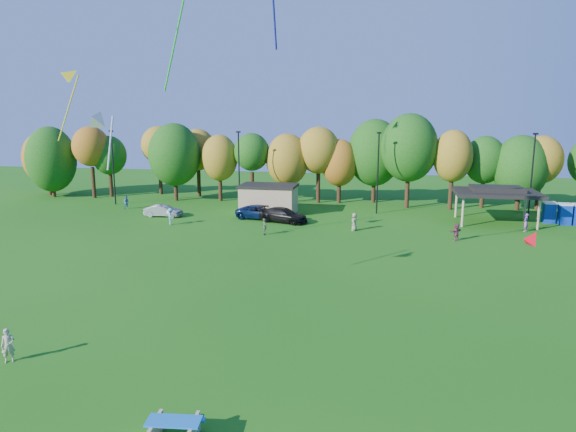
% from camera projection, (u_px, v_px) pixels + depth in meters
% --- Properties ---
extents(ground, '(160.00, 160.00, 0.00)m').
position_uv_depth(ground, '(301.00, 405.00, 19.66)').
color(ground, '#19600F').
rests_on(ground, ground).
extents(tree_line, '(93.57, 10.55, 11.15)m').
position_uv_depth(tree_line, '(354.00, 157.00, 62.56)').
color(tree_line, black).
rests_on(tree_line, ground).
extents(lamp_posts, '(64.50, 0.25, 9.09)m').
position_uv_depth(lamp_posts, '(378.00, 170.00, 56.88)').
color(lamp_posts, black).
rests_on(lamp_posts, ground).
extents(utility_building, '(6.30, 4.30, 3.25)m').
position_uv_depth(utility_building, '(269.00, 199.00, 57.80)').
color(utility_building, tan).
rests_on(utility_building, ground).
extents(pavilion, '(8.20, 6.20, 3.77)m').
position_uv_depth(pavilion, '(496.00, 192.00, 52.09)').
color(pavilion, tan).
rests_on(pavilion, ground).
extents(porta_potties, '(3.75, 1.82, 2.18)m').
position_uv_depth(porta_potties, '(564.00, 213.00, 52.01)').
color(porta_potties, '#0C32A4').
rests_on(porta_potties, ground).
extents(picnic_table, '(2.00, 1.72, 0.80)m').
position_uv_depth(picnic_table, '(174.00, 429.00, 17.35)').
color(picnic_table, tan).
rests_on(picnic_table, ground).
extents(kite_flyer, '(0.69, 0.62, 1.57)m').
position_uv_depth(kite_flyer, '(8.00, 345.00, 22.91)').
color(kite_flyer, tan).
rests_on(kite_flyer, ground).
extents(car_a, '(4.13, 2.05, 1.35)m').
position_uv_depth(car_a, '(165.00, 210.00, 56.09)').
color(car_a, silver).
rests_on(car_a, ground).
extents(car_b, '(3.99, 1.79, 1.27)m').
position_uv_depth(car_b, '(162.00, 211.00, 55.97)').
color(car_b, '#A3A2A8').
rests_on(car_b, ground).
extents(car_c, '(5.56, 3.12, 1.47)m').
position_uv_depth(car_c, '(261.00, 212.00, 54.69)').
color(car_c, '#0B1E46').
rests_on(car_c, ground).
extents(car_d, '(5.61, 3.56, 1.51)m').
position_uv_depth(car_d, '(283.00, 215.00, 52.94)').
color(car_d, black).
rests_on(car_d, ground).
extents(far_person_0, '(0.96, 0.91, 1.56)m').
position_uv_depth(far_person_0, '(127.00, 202.00, 60.53)').
color(far_person_0, '#4F75AF').
rests_on(far_person_0, ground).
extents(far_person_1, '(1.17, 1.27, 1.71)m').
position_uv_depth(far_person_1, '(171.00, 216.00, 51.72)').
color(far_person_1, '#519CB2').
rests_on(far_person_1, ground).
extents(far_person_2, '(0.70, 0.93, 1.71)m').
position_uv_depth(far_person_2, '(354.00, 222.00, 49.16)').
color(far_person_2, '#86885D').
rests_on(far_person_2, ground).
extents(far_person_3, '(0.66, 0.76, 1.76)m').
position_uv_depth(far_person_3, '(526.00, 222.00, 48.71)').
color(far_person_3, '#AC55B5').
rests_on(far_person_3, ground).
extents(far_person_4, '(0.86, 0.94, 1.54)m').
position_uv_depth(far_person_4, '(264.00, 227.00, 47.39)').
color(far_person_4, '#648652').
rests_on(far_person_4, ground).
extents(far_person_5, '(1.38, 1.31, 1.56)m').
position_uv_depth(far_person_5, '(456.00, 232.00, 45.23)').
color(far_person_5, '#9B405E').
rests_on(far_person_5, ground).
extents(kite_0, '(2.70, 2.51, 5.33)m').
position_uv_depth(kite_0, '(71.00, 76.00, 35.68)').
color(kite_0, yellow).
extents(kite_10, '(1.26, 1.14, 1.02)m').
position_uv_depth(kite_10, '(532.00, 238.00, 25.12)').
color(kite_10, '#FF0E1D').
extents(kite_14, '(1.15, 2.20, 3.48)m').
position_uv_depth(kite_14, '(98.00, 118.00, 26.45)').
color(kite_14, '#BBBBBB').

